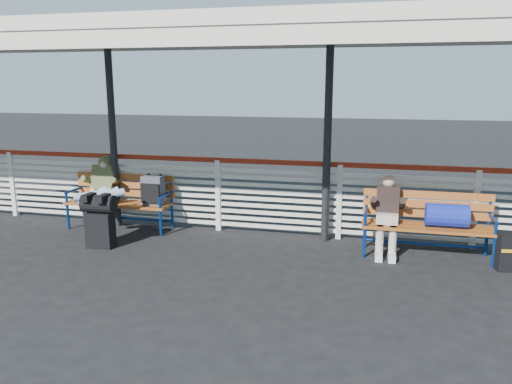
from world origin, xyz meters
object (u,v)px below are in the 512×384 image
(companion_person, at_px, (387,214))
(luggage_stack, at_px, (100,219))
(bench_right, at_px, (436,217))
(suitcase_side, at_px, (511,252))
(traveler_man, at_px, (101,192))
(bench_left, at_px, (132,194))

(companion_person, bearing_deg, luggage_stack, -170.16)
(bench_right, distance_m, suitcase_side, 1.04)
(bench_right, height_order, traveler_man, traveler_man)
(luggage_stack, xyz_separation_m, traveler_man, (-0.35, 0.65, 0.26))
(bench_left, relative_size, companion_person, 1.57)
(traveler_man, height_order, companion_person, traveler_man)
(bench_left, bearing_deg, companion_person, -3.77)
(luggage_stack, distance_m, companion_person, 4.25)
(suitcase_side, bearing_deg, bench_right, 150.94)
(bench_right, distance_m, companion_person, 0.67)
(traveler_man, relative_size, companion_person, 1.37)
(luggage_stack, bearing_deg, bench_right, 5.20)
(bench_left, xyz_separation_m, traveler_man, (-0.37, -0.35, 0.10))
(bench_right, bearing_deg, suitcase_side, -18.29)
(bench_right, relative_size, traveler_man, 1.15)
(bench_right, xyz_separation_m, suitcase_side, (0.93, -0.31, -0.34))
(bench_right, bearing_deg, traveler_man, -179.05)
(luggage_stack, relative_size, bench_right, 0.45)
(bench_left, xyz_separation_m, companion_person, (4.16, -0.27, -0.01))
(bench_right, height_order, companion_person, companion_person)
(bench_right, relative_size, suitcase_side, 3.58)
(companion_person, bearing_deg, bench_left, 176.23)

